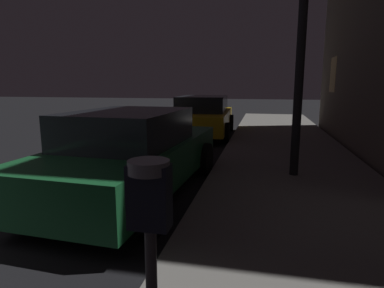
% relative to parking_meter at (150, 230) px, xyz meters
% --- Properties ---
extents(parking_meter, '(0.19, 0.19, 1.37)m').
position_rel_parking_meter_xyz_m(parking_meter, '(0.00, 0.00, 0.00)').
color(parking_meter, '#59595B').
rests_on(parking_meter, sidewalk).
extents(car_green, '(2.22, 4.63, 1.43)m').
position_rel_parking_meter_xyz_m(car_green, '(-1.63, 3.66, -0.48)').
color(car_green, '#19592D').
rests_on(car_green, ground).
extents(car_yellow_cab, '(2.22, 4.36, 1.43)m').
position_rel_parking_meter_xyz_m(car_yellow_cab, '(-1.62, 10.11, -0.47)').
color(car_yellow_cab, gold).
rests_on(car_yellow_cab, ground).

